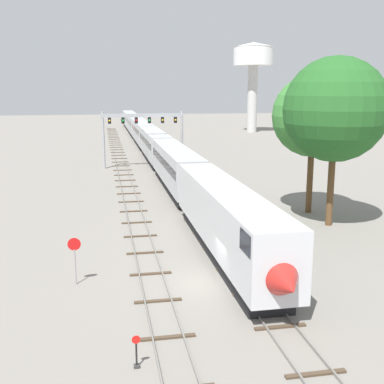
{
  "coord_description": "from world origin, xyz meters",
  "views": [
    {
      "loc": [
        -6.14,
        -26.26,
        11.34
      ],
      "look_at": [
        1.0,
        12.0,
        3.0
      ],
      "focal_mm": 44.94,
      "sensor_mm": 36.0,
      "label": 1
    }
  ],
  "objects_px": {
    "switch_stand": "(136,356)",
    "water_tower": "(253,61)",
    "trackside_tree_mid": "(335,110)",
    "trackside_tree_left": "(313,116)",
    "stop_sign": "(75,254)",
    "signal_gantry": "(143,126)",
    "passenger_train": "(147,138)"
  },
  "relations": [
    {
      "from": "switch_stand",
      "to": "trackside_tree_left",
      "type": "distance_m",
      "value": 30.22
    },
    {
      "from": "signal_gantry",
      "to": "stop_sign",
      "type": "xyz_separation_m",
      "value": [
        -7.75,
        -42.98,
        -4.2
      ]
    },
    {
      "from": "switch_stand",
      "to": "trackside_tree_left",
      "type": "bearing_deg",
      "value": 52.24
    },
    {
      "from": "switch_stand",
      "to": "trackside_tree_mid",
      "type": "bearing_deg",
      "value": 46.41
    },
    {
      "from": "switch_stand",
      "to": "trackside_tree_left",
      "type": "height_order",
      "value": "trackside_tree_left"
    },
    {
      "from": "signal_gantry",
      "to": "stop_sign",
      "type": "distance_m",
      "value": 43.87
    },
    {
      "from": "water_tower",
      "to": "switch_stand",
      "type": "xyz_separation_m",
      "value": [
        -38.69,
        -107.03,
        -18.1
      ]
    },
    {
      "from": "trackside_tree_left",
      "to": "trackside_tree_mid",
      "type": "distance_m",
      "value": 4.46
    },
    {
      "from": "switch_stand",
      "to": "water_tower",
      "type": "bearing_deg",
      "value": 70.12
    },
    {
      "from": "signal_gantry",
      "to": "stop_sign",
      "type": "relative_size",
      "value": 4.2
    },
    {
      "from": "signal_gantry",
      "to": "trackside_tree_mid",
      "type": "xyz_separation_m",
      "value": [
        12.8,
        -33.85,
        3.65
      ]
    },
    {
      "from": "trackside_tree_mid",
      "to": "trackside_tree_left",
      "type": "bearing_deg",
      "value": 88.51
    },
    {
      "from": "passenger_train",
      "to": "stop_sign",
      "type": "distance_m",
      "value": 61.99
    },
    {
      "from": "signal_gantry",
      "to": "switch_stand",
      "type": "distance_m",
      "value": 52.9
    },
    {
      "from": "passenger_train",
      "to": "water_tower",
      "type": "height_order",
      "value": "water_tower"
    },
    {
      "from": "passenger_train",
      "to": "switch_stand",
      "type": "height_order",
      "value": "passenger_train"
    },
    {
      "from": "water_tower",
      "to": "switch_stand",
      "type": "height_order",
      "value": "water_tower"
    },
    {
      "from": "water_tower",
      "to": "stop_sign",
      "type": "bearing_deg",
      "value": -113.08
    },
    {
      "from": "passenger_train",
      "to": "stop_sign",
      "type": "height_order",
      "value": "passenger_train"
    },
    {
      "from": "passenger_train",
      "to": "switch_stand",
      "type": "xyz_separation_m",
      "value": [
        -7.1,
        -70.58,
        -2.09
      ]
    },
    {
      "from": "trackside_tree_left",
      "to": "trackside_tree_mid",
      "type": "xyz_separation_m",
      "value": [
        -0.11,
        -4.4,
        0.75
      ]
    },
    {
      "from": "stop_sign",
      "to": "trackside_tree_mid",
      "type": "relative_size",
      "value": 0.21
    },
    {
      "from": "signal_gantry",
      "to": "trackside_tree_mid",
      "type": "relative_size",
      "value": 0.86
    },
    {
      "from": "passenger_train",
      "to": "water_tower",
      "type": "xyz_separation_m",
      "value": [
        31.59,
        36.45,
        16.01
      ]
    },
    {
      "from": "passenger_train",
      "to": "stop_sign",
      "type": "relative_size",
      "value": 47.64
    },
    {
      "from": "passenger_train",
      "to": "switch_stand",
      "type": "relative_size",
      "value": 93.97
    },
    {
      "from": "trackside_tree_left",
      "to": "trackside_tree_mid",
      "type": "relative_size",
      "value": 0.91
    },
    {
      "from": "signal_gantry",
      "to": "stop_sign",
      "type": "height_order",
      "value": "signal_gantry"
    },
    {
      "from": "signal_gantry",
      "to": "water_tower",
      "type": "distance_m",
      "value": 65.49
    },
    {
      "from": "water_tower",
      "to": "trackside_tree_left",
      "type": "distance_m",
      "value": 87.19
    },
    {
      "from": "passenger_train",
      "to": "trackside_tree_left",
      "type": "relative_size",
      "value": 10.79
    },
    {
      "from": "water_tower",
      "to": "trackside_tree_mid",
      "type": "xyz_separation_m",
      "value": [
        -21.04,
        -88.49,
        -8.9
      ]
    }
  ]
}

